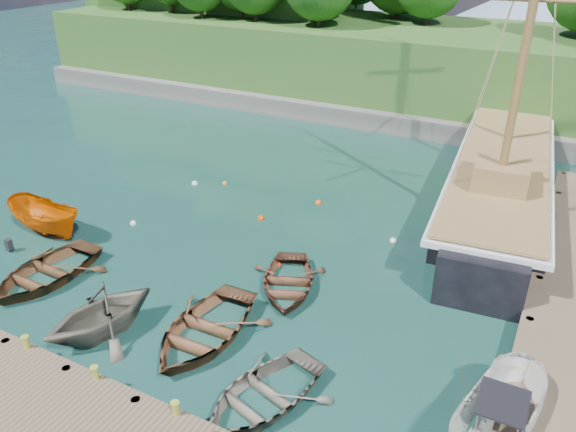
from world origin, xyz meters
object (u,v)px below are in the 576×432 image
rowboat_2 (204,338)px  motorboat_orange (49,233)px  rowboat_0 (47,280)px  schooner (499,187)px  rowboat_4 (287,289)px  rowboat_3 (263,403)px  rowboat_1 (104,333)px

rowboat_2 → motorboat_orange: 11.21m
rowboat_0 → motorboat_orange: bearing=139.5°
motorboat_orange → schooner: size_ratio=0.18×
rowboat_4 → rowboat_0: bearing=-178.8°
rowboat_2 → rowboat_3: bearing=-28.2°
rowboat_1 → motorboat_orange: size_ratio=0.88×
rowboat_2 → schooner: bearing=63.7°
rowboat_1 → rowboat_2: rowboat_1 is taller
motorboat_orange → schooner: (17.97, 12.73, 1.04)m
rowboat_1 → schooner: schooner is taller
rowboat_1 → rowboat_3: (6.55, -0.19, 0.00)m
rowboat_1 → rowboat_3: rowboat_1 is taller
rowboat_0 → motorboat_orange: motorboat_orange is taller
rowboat_4 → schooner: size_ratio=0.16×
rowboat_2 → motorboat_orange: bearing=163.7°
rowboat_0 → rowboat_2: rowboat_2 is taller
rowboat_1 → rowboat_4: (4.43, 5.42, 0.00)m
rowboat_3 → motorboat_orange: size_ratio=0.96×
rowboat_0 → motorboat_orange: size_ratio=1.07×
rowboat_0 → rowboat_1: (4.49, -1.45, 0.00)m
rowboat_3 → rowboat_1: bearing=-165.0°
rowboat_0 → rowboat_1: size_ratio=1.22×
rowboat_1 → motorboat_orange: rowboat_1 is taller
rowboat_0 → rowboat_3: 11.16m
motorboat_orange → rowboat_0: bearing=-126.6°
rowboat_1 → rowboat_3: size_ratio=0.92×
rowboat_3 → rowboat_0: bearing=-171.7°
rowboat_3 → schooner: schooner is taller
rowboat_3 → rowboat_4: 6.00m
rowboat_3 → motorboat_orange: (-14.12, 4.47, 0.00)m
rowboat_3 → schooner: 17.65m
motorboat_orange → schooner: 22.05m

